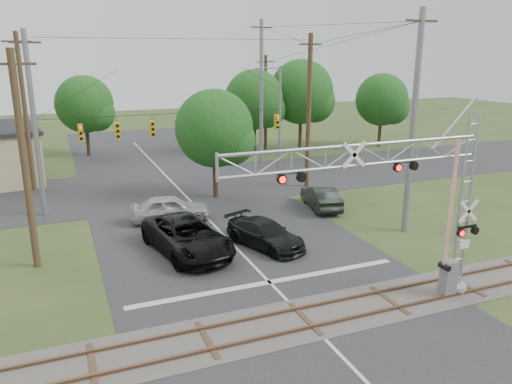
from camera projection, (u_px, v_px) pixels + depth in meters
name	position (u px, v px, depth m)	size (l,w,h in m)	color
ground	(331.00, 346.00, 17.81)	(160.00, 160.00, 0.00)	#2E3D1C
road_main	(236.00, 248.00, 26.73)	(14.00, 90.00, 0.02)	#242427
road_cross	(176.00, 186.00, 39.22)	(90.00, 12.00, 0.02)	#242427
railroad_track	(305.00, 319.00, 19.58)	(90.00, 3.20, 0.17)	#4B4541
crossing_gantry	(402.00, 194.00, 19.38)	(11.37, 1.00, 7.79)	gray
traffic_signal_span	(198.00, 120.00, 34.46)	(19.34, 0.36, 11.50)	gray
pickup_black	(187.00, 236.00, 25.89)	(3.00, 6.52, 1.81)	black
car_dark	(265.00, 234.00, 26.78)	(2.02, 4.97, 1.44)	black
sedan_silver	(170.00, 208.00, 30.82)	(1.94, 4.83, 1.65)	#A1A3A8
suv_dark	(321.00, 197.00, 33.44)	(1.61, 4.61, 1.52)	black
streetlight	(278.00, 112.00, 43.82)	(2.42, 0.25, 9.06)	gray
utility_poles	(213.00, 112.00, 37.00)	(24.70, 26.65, 12.99)	#3E2C1D
treeline	(148.00, 103.00, 45.30)	(55.54, 25.04, 10.00)	#352418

